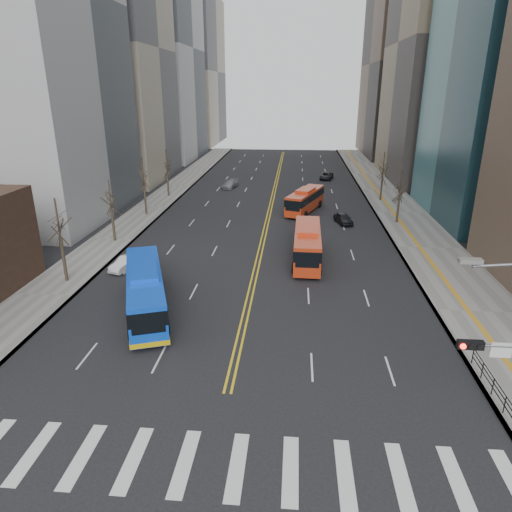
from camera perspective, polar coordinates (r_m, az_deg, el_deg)
ground at (r=22.42m, az=-5.66°, el=-24.49°), size 220.00×220.00×0.00m
sidewalk_right at (r=64.15m, az=17.60°, el=5.21°), size 7.00×130.00×0.15m
sidewalk_left at (r=65.65m, az=-12.88°, el=5.98°), size 5.00×130.00×0.15m
crosswalk at (r=22.41m, az=-5.66°, el=-24.48°), size 26.70×4.00×0.01m
centerline at (r=72.39m, az=2.20°, el=7.74°), size 0.55×100.00×0.01m
office_towers at (r=84.54m, az=3.05°, el=25.84°), size 83.00×134.00×58.00m
pedestrian_railing at (r=28.43m, az=27.54°, el=-14.00°), size 0.06×6.06×1.02m
street_trees at (r=52.37m, az=-6.84°, el=8.18°), size 35.20×47.20×7.60m
blue_bus at (r=34.65m, az=-13.68°, el=-4.06°), size 6.34×11.95×3.44m
red_bus_near at (r=43.84m, az=6.44°, el=1.72°), size 2.84×10.57×3.35m
red_bus_far at (r=61.73m, az=6.17°, el=7.10°), size 5.42×10.03×3.15m
car_white at (r=43.57m, az=-15.94°, el=-0.85°), size 2.38×3.90×1.21m
car_dark_mid at (r=57.19m, az=10.88°, el=4.63°), size 2.47×4.08×1.30m
car_silver at (r=76.98m, az=-3.28°, el=8.94°), size 2.68×4.55×1.24m
car_dark_far at (r=85.33m, az=8.81°, el=9.86°), size 2.93×4.71×1.21m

